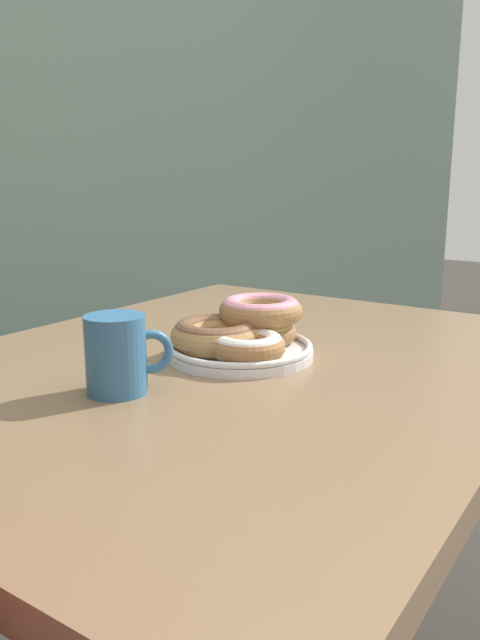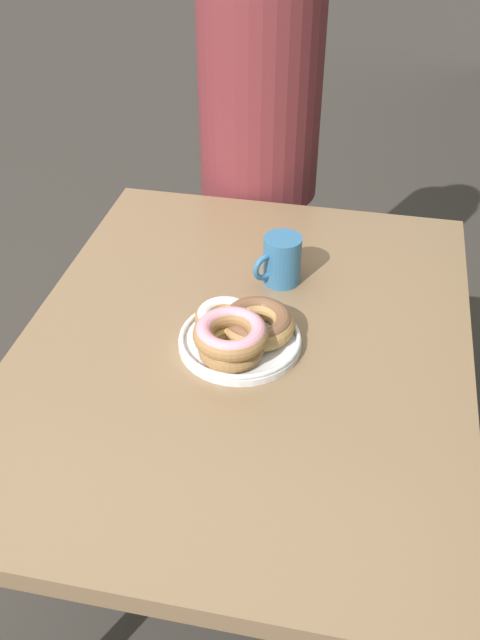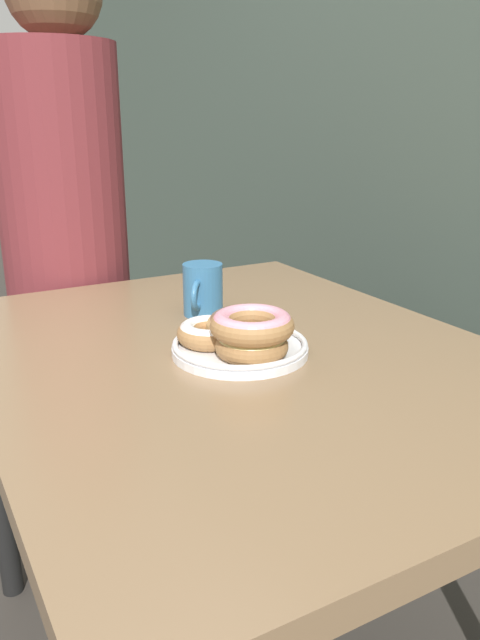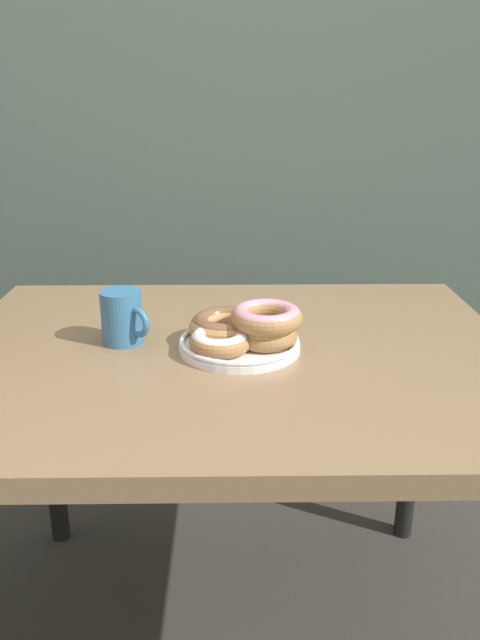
% 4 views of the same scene
% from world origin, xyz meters
% --- Properties ---
extents(dining_table, '(1.09, 0.85, 0.73)m').
position_xyz_m(dining_table, '(0.00, 0.29, 0.65)').
color(dining_table, '#846647').
rests_on(dining_table, ground_plane).
extents(donut_plate, '(0.25, 0.24, 0.09)m').
position_xyz_m(donut_plate, '(0.02, 0.28, 0.76)').
color(donut_plate, white).
rests_on(donut_plate, dining_table).
extents(coffee_mug, '(0.10, 0.09, 0.10)m').
position_xyz_m(coffee_mug, '(-0.21, 0.32, 0.78)').
color(coffee_mug, teal).
rests_on(coffee_mug, dining_table).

